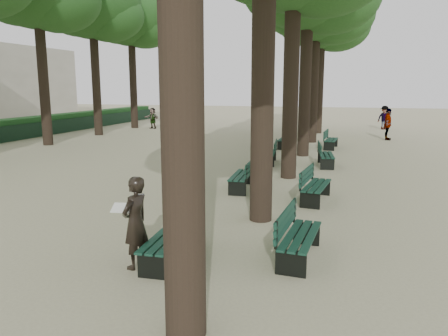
# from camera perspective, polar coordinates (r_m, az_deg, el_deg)

# --- Properties ---
(ground) EXTENTS (120.00, 120.00, 0.00)m
(ground) POSITION_cam_1_polar(r_m,az_deg,el_deg) (8.18, -10.00, -11.89)
(ground) COLOR tan
(ground) RESTS_ON ground
(tree_central_5) EXTENTS (6.00, 6.00, 9.95)m
(tree_central_5) POSITION_cam_1_polar(r_m,az_deg,el_deg) (30.18, 12.72, 19.09)
(tree_central_5) COLOR #33261C
(tree_central_5) RESTS_ON ground
(tree_far_4) EXTENTS (6.00, 6.00, 10.45)m
(tree_far_4) POSITION_cam_1_polar(r_m,az_deg,el_deg) (29.58, -16.88, 20.05)
(tree_far_4) COLOR #33261C
(tree_far_4) RESTS_ON ground
(tree_far_5) EXTENTS (6.00, 6.00, 10.45)m
(tree_far_5) POSITION_cam_1_polar(r_m,az_deg,el_deg) (33.88, -12.11, 19.00)
(tree_far_5) COLOR #33261C
(tree_far_5) RESTS_ON ground
(bench_left_0) EXTENTS (0.66, 1.83, 0.92)m
(bench_left_0) POSITION_cam_1_polar(r_m,az_deg,el_deg) (8.06, -7.23, -10.08)
(bench_left_0) COLOR black
(bench_left_0) RESTS_ON ground
(bench_left_1) EXTENTS (0.66, 1.83, 0.92)m
(bench_left_1) POSITION_cam_1_polar(r_m,az_deg,el_deg) (13.27, 2.35, -1.69)
(bench_left_1) COLOR black
(bench_left_1) RESTS_ON ground
(bench_left_2) EXTENTS (0.77, 1.85, 0.92)m
(bench_left_2) POSITION_cam_1_polar(r_m,az_deg,el_deg) (17.81, 5.86, 1.44)
(bench_left_2) COLOR black
(bench_left_2) RESTS_ON ground
(bench_left_3) EXTENTS (0.59, 1.81, 0.92)m
(bench_left_3) POSITION_cam_1_polar(r_m,az_deg,el_deg) (22.47, 7.96, 3.32)
(bench_left_3) COLOR black
(bench_left_3) RESTS_ON ground
(bench_right_0) EXTENTS (0.70, 1.84, 0.92)m
(bench_right_0) POSITION_cam_1_polar(r_m,az_deg,el_deg) (8.17, 9.84, -9.85)
(bench_right_0) COLOR black
(bench_right_0) RESTS_ON ground
(bench_right_1) EXTENTS (0.78, 1.86, 0.92)m
(bench_right_1) POSITION_cam_1_polar(r_m,az_deg,el_deg) (12.19, 11.92, -3.04)
(bench_right_1) COLOR black
(bench_right_1) RESTS_ON ground
(bench_right_2) EXTENTS (0.79, 1.86, 0.92)m
(bench_right_2) POSITION_cam_1_polar(r_m,az_deg,el_deg) (17.59, 13.17, 1.10)
(bench_right_2) COLOR black
(bench_right_2) RESTS_ON ground
(bench_right_3) EXTENTS (0.70, 1.84, 0.92)m
(bench_right_3) POSITION_cam_1_polar(r_m,az_deg,el_deg) (22.64, 13.79, 3.17)
(bench_right_3) COLOR black
(bench_right_3) RESTS_ON ground
(man_with_map) EXTENTS (0.66, 0.70, 1.62)m
(man_with_map) POSITION_cam_1_polar(r_m,az_deg,el_deg) (7.70, -11.50, -6.99)
(man_with_map) COLOR black
(man_with_map) RESTS_ON ground
(pedestrian_e) EXTENTS (1.43, 0.83, 1.53)m
(pedestrian_e) POSITION_cam_1_polar(r_m,az_deg,el_deg) (32.79, -9.31, 6.44)
(pedestrian_e) COLOR #262628
(pedestrian_e) RESTS_ON ground
(pedestrian_a) EXTENTS (0.71, 0.83, 1.62)m
(pedestrian_a) POSITION_cam_1_polar(r_m,az_deg,el_deg) (29.51, 4.70, 6.17)
(pedestrian_a) COLOR #262628
(pedestrian_a) RESTS_ON ground
(pedestrian_d) EXTENTS (0.59, 0.85, 1.61)m
(pedestrian_d) POSITION_cam_1_polar(r_m,az_deg,el_deg) (34.69, 10.68, 6.69)
(pedestrian_d) COLOR #262628
(pedestrian_d) RESTS_ON ground
(pedestrian_b) EXTENTS (1.12, 0.86, 1.70)m
(pedestrian_b) POSITION_cam_1_polar(r_m,az_deg,el_deg) (33.79, 20.21, 6.20)
(pedestrian_b) COLOR #262628
(pedestrian_b) RESTS_ON ground
(pedestrian_c) EXTENTS (0.52, 1.12, 1.83)m
(pedestrian_c) POSITION_cam_1_polar(r_m,az_deg,el_deg) (27.15, 20.61, 5.37)
(pedestrian_c) COLOR #262628
(pedestrian_c) RESTS_ON ground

